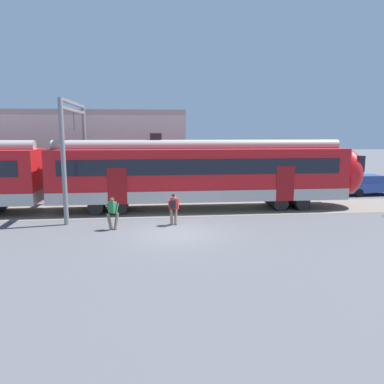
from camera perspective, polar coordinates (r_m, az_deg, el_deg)
The scene contains 7 objects.
ground_plane at distance 18.00m, azimuth -2.29°, elevation -6.37°, with size 160.00×160.00×0.00m, color #515156.
track_bed at distance 24.75m, azimuth -24.99°, elevation -2.91°, with size 80.00×4.40×0.01m, color slate.
pedestrian_green at distance 18.87m, azimuth -12.00°, elevation -2.83°, with size 0.67×0.47×1.67m.
pedestrian_red at distance 19.40m, azimuth -2.83°, elevation -2.22°, with size 0.60×0.61×1.67m.
parked_car_blue at distance 31.73m, azimuth 25.24°, elevation 0.99°, with size 4.08×1.91×1.54m.
catenary_gantry at distance 23.35m, azimuth -17.41°, elevation 7.51°, with size 0.24×6.64×6.53m.
background_building at distance 31.34m, azimuth -21.56°, elevation 5.59°, with size 21.58×5.00×9.20m.
Camera 1 is at (-1.14, -17.30, 4.83)m, focal length 35.00 mm.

